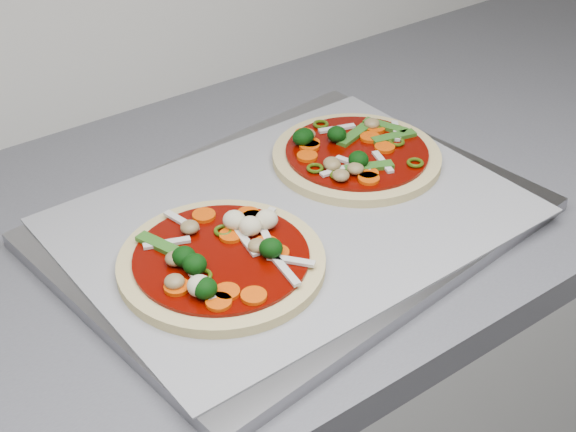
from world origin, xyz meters
TOP-DOWN VIEW (x-y plane):
  - baking_tray at (0.65, 1.24)m, footprint 0.55×0.43m
  - parchment at (0.65, 1.24)m, footprint 0.49×0.37m
  - pizza_left at (0.53, 1.21)m, footprint 0.22×0.22m
  - pizza_right at (0.77, 1.29)m, footprint 0.22×0.22m

SIDE VIEW (x-z plane):
  - baking_tray at x=0.65m, z-range 0.90..0.92m
  - parchment at x=0.65m, z-range 0.92..0.92m
  - pizza_right at x=0.77m, z-range 0.91..0.95m
  - pizza_left at x=0.53m, z-range 0.91..0.95m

